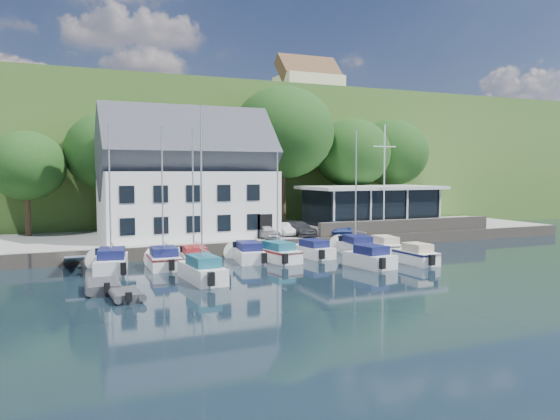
# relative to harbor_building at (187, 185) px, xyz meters

# --- Properties ---
(ground) EXTENTS (180.00, 180.00, 0.00)m
(ground) POSITION_rel_harbor_building_xyz_m (7.00, -16.50, -5.35)
(ground) COLOR black
(ground) RESTS_ON ground
(quay) EXTENTS (60.00, 13.00, 1.00)m
(quay) POSITION_rel_harbor_building_xyz_m (7.00, 1.00, -4.85)
(quay) COLOR #959690
(quay) RESTS_ON ground
(quay_face) EXTENTS (60.00, 0.30, 1.00)m
(quay_face) POSITION_rel_harbor_building_xyz_m (7.00, -5.50, -4.85)
(quay_face) COLOR #675F53
(quay_face) RESTS_ON ground
(hillside) EXTENTS (160.00, 75.00, 16.00)m
(hillside) POSITION_rel_harbor_building_xyz_m (7.00, 45.50, 2.65)
(hillside) COLOR #345821
(hillside) RESTS_ON ground
(field_patch) EXTENTS (50.00, 30.00, 0.30)m
(field_patch) POSITION_rel_harbor_building_xyz_m (15.00, 53.50, 10.80)
(field_patch) COLOR #556834
(field_patch) RESTS_ON hillside
(farmhouse) EXTENTS (10.40, 7.00, 8.20)m
(farmhouse) POSITION_rel_harbor_building_xyz_m (29.00, 35.50, 14.75)
(farmhouse) COLOR beige
(farmhouse) RESTS_ON hillside
(harbor_building) EXTENTS (14.40, 8.20, 8.70)m
(harbor_building) POSITION_rel_harbor_building_xyz_m (0.00, 0.00, 0.00)
(harbor_building) COLOR white
(harbor_building) RESTS_ON quay
(club_pavilion) EXTENTS (13.20, 7.20, 4.10)m
(club_pavilion) POSITION_rel_harbor_building_xyz_m (18.00, -0.50, -2.30)
(club_pavilion) COLOR black
(club_pavilion) RESTS_ON quay
(seawall) EXTENTS (18.00, 0.50, 1.20)m
(seawall) POSITION_rel_harbor_building_xyz_m (19.00, -5.10, -3.75)
(seawall) COLOR #675F53
(seawall) RESTS_ON quay
(gangway) EXTENTS (1.20, 6.00, 1.40)m
(gangway) POSITION_rel_harbor_building_xyz_m (-9.50, -7.50, -5.35)
(gangway) COLOR silver
(gangway) RESTS_ON ground
(car_silver) EXTENTS (1.93, 3.45, 1.11)m
(car_silver) POSITION_rel_harbor_building_xyz_m (5.55, -3.99, -3.80)
(car_silver) COLOR #ADADB2
(car_silver) RESTS_ON quay
(car_white) EXTENTS (1.77, 3.46, 1.09)m
(car_white) POSITION_rel_harbor_building_xyz_m (8.05, -2.66, -3.81)
(car_white) COLOR silver
(car_white) RESTS_ON quay
(car_dgrey) EXTENTS (2.12, 4.35, 1.22)m
(car_dgrey) POSITION_rel_harbor_building_xyz_m (8.91, -3.35, -3.74)
(car_dgrey) COLOR #2D2D32
(car_dgrey) RESTS_ON quay
(car_blue) EXTENTS (2.28, 3.87, 1.24)m
(car_blue) POSITION_rel_harbor_building_xyz_m (12.31, -3.95, -3.73)
(car_blue) COLOR navy
(car_blue) RESTS_ON quay
(flagpole) EXTENTS (2.32, 0.20, 9.67)m
(flagpole) POSITION_rel_harbor_building_xyz_m (16.96, -4.25, 0.48)
(flagpole) COLOR white
(flagpole) RESTS_ON quay
(tree_0) EXTENTS (6.56, 6.56, 8.97)m
(tree_0) POSITION_rel_harbor_building_xyz_m (-12.46, 5.55, 0.13)
(tree_0) COLOR black
(tree_0) RESTS_ON quay
(tree_1) EXTENTS (7.98, 7.98, 10.90)m
(tree_1) POSITION_rel_harbor_building_xyz_m (-5.57, 6.22, 1.10)
(tree_1) COLOR black
(tree_1) RESTS_ON quay
(tree_2) EXTENTS (8.11, 8.11, 11.09)m
(tree_2) POSITION_rel_harbor_building_xyz_m (3.34, 5.59, 1.19)
(tree_2) COLOR black
(tree_2) RESTS_ON quay
(tree_3) EXTENTS (10.24, 10.24, 14.00)m
(tree_3) POSITION_rel_harbor_building_xyz_m (11.00, 4.71, 2.65)
(tree_3) COLOR black
(tree_3) RESTS_ON quay
(tree_4) EXTENTS (8.13, 8.13, 11.11)m
(tree_4) POSITION_rel_harbor_building_xyz_m (18.97, 4.72, 1.21)
(tree_4) COLOR black
(tree_4) RESTS_ON quay
(tree_5) EXTENTS (8.29, 8.29, 11.33)m
(tree_5) POSITION_rel_harbor_building_xyz_m (24.91, 6.15, 1.32)
(tree_5) COLOR black
(tree_5) RESTS_ON quay
(boat_r1_0) EXTENTS (3.21, 6.92, 9.39)m
(boat_r1_0) POSITION_rel_harbor_building_xyz_m (-7.23, -8.98, -0.65)
(boat_r1_0) COLOR silver
(boat_r1_0) RESTS_ON ground
(boat_r1_1) EXTENTS (2.36, 5.62, 8.83)m
(boat_r1_1) POSITION_rel_harbor_building_xyz_m (-3.86, -9.03, -0.93)
(boat_r1_1) COLOR silver
(boat_r1_1) RESTS_ON ground
(boat_r1_2) EXTENTS (2.44, 5.93, 8.53)m
(boat_r1_2) POSITION_rel_harbor_building_xyz_m (-1.79, -9.08, -1.08)
(boat_r1_2) COLOR silver
(boat_r1_2) RESTS_ON ground
(boat_r1_3) EXTENTS (2.78, 6.41, 1.44)m
(boat_r1_3) POSITION_rel_harbor_building_xyz_m (2.35, -8.57, -4.63)
(boat_r1_3) COLOR silver
(boat_r1_3) RESTS_ON ground
(boat_r1_4) EXTENTS (2.85, 6.20, 8.85)m
(boat_r1_4) POSITION_rel_harbor_building_xyz_m (4.31, -9.46, -0.92)
(boat_r1_4) COLOR silver
(boat_r1_4) RESTS_ON ground
(boat_r1_5) EXTENTS (2.62, 5.54, 1.36)m
(boat_r1_5) POSITION_rel_harbor_building_xyz_m (7.51, -8.80, -4.67)
(boat_r1_5) COLOR silver
(boat_r1_5) RESTS_ON ground
(boat_r1_6) EXTENTS (3.01, 6.93, 9.08)m
(boat_r1_6) POSITION_rel_harbor_building_xyz_m (11.32, -8.69, -0.81)
(boat_r1_6) COLOR silver
(boat_r1_6) RESTS_ON ground
(boat_r1_7) EXTENTS (2.42, 6.15, 1.40)m
(boat_r1_7) POSITION_rel_harbor_building_xyz_m (13.58, -9.22, -4.65)
(boat_r1_7) COLOR silver
(boat_r1_7) RESTS_ON ground
(boat_r2_1) EXTENTS (2.27, 6.55, 9.56)m
(boat_r2_1) POSITION_rel_harbor_building_xyz_m (-2.63, -14.36, -0.57)
(boat_r2_1) COLOR silver
(boat_r2_1) RESTS_ON ground
(boat_r2_3) EXTENTS (2.78, 5.44, 1.51)m
(boat_r2_3) POSITION_rel_harbor_building_xyz_m (9.15, -14.14, -4.60)
(boat_r2_3) COLOR silver
(boat_r2_3) RESTS_ON ground
(boat_r2_4) EXTENTS (1.99, 4.99, 1.47)m
(boat_r2_4) POSITION_rel_harbor_building_xyz_m (12.84, -14.33, -4.61)
(boat_r2_4) COLOR silver
(boat_r2_4) RESTS_ON ground
(dinghy_0) EXTENTS (2.10, 3.33, 0.76)m
(dinghy_0) POSITION_rel_harbor_building_xyz_m (-8.32, -14.91, -4.97)
(dinghy_0) COLOR #323337
(dinghy_0) RESTS_ON ground
(dinghy_1) EXTENTS (1.73, 2.77, 0.63)m
(dinghy_1) POSITION_rel_harbor_building_xyz_m (-7.42, -17.32, -5.03)
(dinghy_1) COLOR #323337
(dinghy_1) RESTS_ON ground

